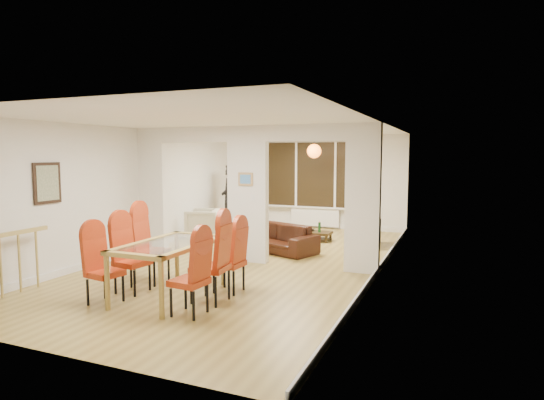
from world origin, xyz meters
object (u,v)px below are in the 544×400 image
Objects in this scene: dining_chair_lb at (132,257)px; person at (230,198)px; dining_chair_ra at (189,276)px; dining_chair_lc at (151,247)px; sofa at (273,237)px; dining_chair_rc at (229,258)px; coffee_table at (311,236)px; television at (374,233)px; dining_chair_la at (105,267)px; bottle at (319,227)px; dining_table at (170,269)px; armchair at (205,224)px; bowl at (311,229)px; dining_chair_rb at (210,261)px.

person reaches higher than dining_chair_lb.
dining_chair_lc is at bearing 148.10° from dining_chair_ra.
dining_chair_rc is at bearing -59.94° from sofa.
dining_chair_lb is 1.12× the size of coffee_table.
dining_chair_lc is 5.22m from television.
dining_chair_rc is 4.43m from coffee_table.
coffee_table is (2.36, -0.33, -0.80)m from person.
coffee_table is (1.23, 5.55, -0.40)m from dining_chair_la.
bottle reaches higher than coffee_table.
dining_table reaches higher than armchair.
television is at bearing 73.42° from dining_chair_la.
dining_chair_lc is 4.51× the size of bottle.
person is at bearing 120.80° from dining_chair_rc.
bowl is at bearing 96.63° from dining_chair_ra.
dining_chair_lb is 1.05× the size of dining_chair_rc.
dining_table is 1.68× the size of dining_chair_la.
dining_chair_ra is (1.32, -0.50, -0.02)m from dining_chair_lb.
sofa is at bearing 83.74° from dining_chair_lb.
dining_chair_rc is 0.52× the size of sofa.
dining_chair_la is 0.51× the size of sofa.
television is at bearing 67.55° from dining_chair_lb.
dining_chair_lb is at bearing -103.07° from bowl.
dining_chair_rb is at bearing 19.29° from armchair.
dining_chair_la is 0.56× the size of person.
dining_chair_la is 4.93m from armchair.
coffee_table is at bearing 82.89° from dining_chair_lb.
dining_chair_lc is at bearing -109.14° from bottle.
dining_chair_lb is (-0.65, -0.04, 0.14)m from dining_table.
dining_chair_lc is at bearing -85.73° from sofa.
sofa is 1.08× the size of person.
bowl is (1.19, 5.66, -0.26)m from dining_chair_la.
dining_chair_rc is (1.39, 0.03, -0.06)m from dining_chair_lc.
dining_chair_lb is at bearing -82.42° from sofa.
coffee_table is at bearing 83.29° from dining_table.
dining_table is 0.87× the size of sofa.
dining_table is 1.49× the size of dining_chair_lc.
dining_table is 0.87m from dining_chair_ra.
sofa is at bearing 87.13° from dining_table.
armchair is (-1.25, 4.77, -0.14)m from dining_chair_la.
armchair is at bearing 123.88° from dining_chair_ra.
dining_chair_ra is 4.05× the size of bottle.
bottle is at bearing 93.78° from dining_chair_ra.
dining_chair_la is 3.99× the size of bottle.
dining_chair_la is (-0.65, -0.60, 0.11)m from dining_table.
dining_table reaches higher than bowl.
dining_chair_rc is at bearing 3.55° from person.
dining_chair_lc is at bearing 103.14° from dining_chair_la.
bowl is at bearing 76.84° from television.
armchair is (-1.90, 4.16, -0.03)m from dining_table.
armchair is 0.45× the size of person.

